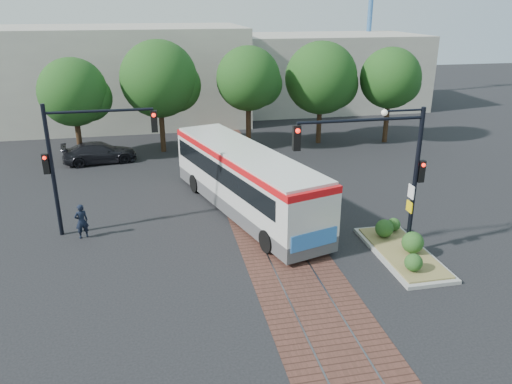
% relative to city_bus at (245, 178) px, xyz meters
% --- Properties ---
extents(ground, '(120.00, 120.00, 0.00)m').
position_rel_city_bus_xyz_m(ground, '(0.80, -4.96, -1.80)').
color(ground, black).
rests_on(ground, ground).
extents(trackbed, '(3.60, 40.00, 0.02)m').
position_rel_city_bus_xyz_m(trackbed, '(0.80, -0.96, -1.79)').
color(trackbed, '#512E25').
rests_on(trackbed, ground).
extents(tree_row, '(26.40, 5.60, 7.67)m').
position_rel_city_bus_xyz_m(tree_row, '(2.02, 11.46, 3.05)').
color(tree_row, '#382314').
rests_on(tree_row, ground).
extents(warehouses, '(40.00, 13.00, 8.00)m').
position_rel_city_bus_xyz_m(warehouses, '(0.28, 23.79, 2.01)').
color(warehouses, '#ADA899').
rests_on(warehouses, ground).
extents(city_bus, '(5.92, 12.26, 3.23)m').
position_rel_city_bus_xyz_m(city_bus, '(0.00, 0.00, 0.00)').
color(city_bus, '#49494B').
rests_on(city_bus, ground).
extents(traffic_island, '(2.20, 5.20, 1.13)m').
position_rel_city_bus_xyz_m(traffic_island, '(5.62, -5.86, -1.47)').
color(traffic_island, gray).
rests_on(traffic_island, ground).
extents(signal_pole_main, '(5.49, 0.46, 6.00)m').
position_rel_city_bus_xyz_m(signal_pole_main, '(4.67, -5.77, 2.36)').
color(signal_pole_main, black).
rests_on(signal_pole_main, ground).
extents(signal_pole_left, '(4.99, 0.34, 6.00)m').
position_rel_city_bus_xyz_m(signal_pole_left, '(-7.56, -0.96, 2.07)').
color(signal_pole_left, black).
rests_on(signal_pole_left, ground).
extents(officer, '(0.69, 0.58, 1.61)m').
position_rel_city_bus_xyz_m(officer, '(-7.69, -1.49, -0.99)').
color(officer, black).
rests_on(officer, ground).
extents(parked_car, '(4.90, 2.52, 1.36)m').
position_rel_city_bus_xyz_m(parked_car, '(-7.87, 10.01, -1.12)').
color(parked_car, black).
rests_on(parked_car, ground).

